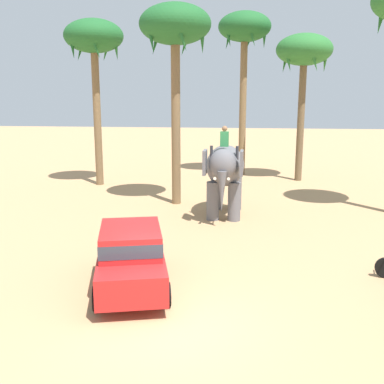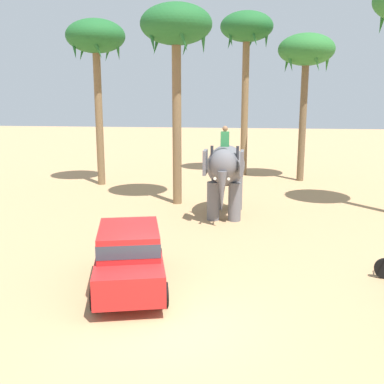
{
  "view_description": "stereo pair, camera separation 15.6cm",
  "coord_description": "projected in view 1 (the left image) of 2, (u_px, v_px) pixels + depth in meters",
  "views": [
    {
      "loc": [
        1.59,
        -9.45,
        5.17
      ],
      "look_at": [
        -0.27,
        6.9,
        1.6
      ],
      "focal_mm": 42.9,
      "sensor_mm": 36.0,
      "label": 1
    },
    {
      "loc": [
        1.74,
        -9.43,
        5.17
      ],
      "look_at": [
        -0.27,
        6.9,
        1.6
      ],
      "focal_mm": 42.9,
      "sensor_mm": 36.0,
      "label": 2
    }
  ],
  "objects": [
    {
      "name": "elephant_with_mahout",
      "position": [
        225.0,
        170.0,
        19.27
      ],
      "size": [
        1.65,
        3.88,
        3.88
      ],
      "color": "slate",
      "rests_on": "ground"
    },
    {
      "name": "palm_tree_behind_elephant",
      "position": [
        94.0,
        42.0,
        24.74
      ],
      "size": [
        3.2,
        3.2,
        9.07
      ],
      "color": "brown",
      "rests_on": "ground"
    },
    {
      "name": "palm_tree_left_of_road",
      "position": [
        244.0,
        33.0,
        27.75
      ],
      "size": [
        3.2,
        3.2,
        9.99
      ],
      "color": "brown",
      "rests_on": "ground"
    },
    {
      "name": "palm_tree_far_back",
      "position": [
        175.0,
        31.0,
        20.26
      ],
      "size": [
        3.2,
        3.2,
        9.04
      ],
      "color": "brown",
      "rests_on": "ground"
    },
    {
      "name": "palm_tree_near_hut",
      "position": [
        304.0,
        54.0,
        26.12
      ],
      "size": [
        3.2,
        3.2,
        8.48
      ],
      "color": "brown",
      "rests_on": "ground"
    },
    {
      "name": "car_sedan_foreground",
      "position": [
        131.0,
        255.0,
        12.25
      ],
      "size": [
        2.65,
        4.39,
        1.7
      ],
      "color": "red",
      "rests_on": "ground"
    },
    {
      "name": "ground_plane",
      "position": [
        170.0,
        324.0,
        10.45
      ],
      "size": [
        120.0,
        120.0,
        0.0
      ],
      "primitive_type": "plane",
      "color": "tan"
    }
  ]
}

